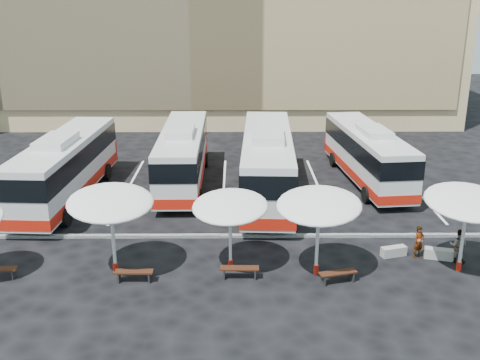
{
  "coord_description": "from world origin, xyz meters",
  "views": [
    {
      "loc": [
        0.8,
        -25.34,
        11.68
      ],
      "look_at": [
        1.0,
        3.0,
        2.2
      ],
      "focal_mm": 42.0,
      "sensor_mm": 36.0,
      "label": 1
    }
  ],
  "objects_px": {
    "wood_bench_1": "(134,273)",
    "passenger_0": "(419,242)",
    "bus_1": "(183,154)",
    "sunshade_1": "(110,203)",
    "wood_bench_2": "(240,270)",
    "bus_2": "(267,161)",
    "bus_3": "(367,153)",
    "conc_bench_0": "(394,251)",
    "sunshade_4": "(468,202)",
    "conc_bench_1": "(439,254)",
    "bus_0": "(66,165)",
    "passenger_1": "(459,246)",
    "sunshade_3": "(319,206)",
    "sunshade_2": "(230,207)",
    "wood_bench_3": "(338,274)"
  },
  "relations": [
    {
      "from": "sunshade_3",
      "to": "sunshade_1",
      "type": "bearing_deg",
      "value": 178.36
    },
    {
      "from": "bus_1",
      "to": "wood_bench_1",
      "type": "height_order",
      "value": "bus_1"
    },
    {
      "from": "bus_1",
      "to": "sunshade_1",
      "type": "relative_size",
      "value": 2.6
    },
    {
      "from": "wood_bench_2",
      "to": "bus_0",
      "type": "bearing_deg",
      "value": 135.48
    },
    {
      "from": "sunshade_1",
      "to": "conc_bench_0",
      "type": "xyz_separation_m",
      "value": [
        12.67,
        1.48,
        -3.02
      ]
    },
    {
      "from": "sunshade_2",
      "to": "wood_bench_2",
      "type": "bearing_deg",
      "value": -66.94
    },
    {
      "from": "wood_bench_3",
      "to": "bus_1",
      "type": "bearing_deg",
      "value": 120.32
    },
    {
      "from": "bus_2",
      "to": "conc_bench_0",
      "type": "distance_m",
      "value": 10.06
    },
    {
      "from": "bus_0",
      "to": "passenger_1",
      "type": "relative_size",
      "value": 8.02
    },
    {
      "from": "wood_bench_2",
      "to": "bus_2",
      "type": "bearing_deg",
      "value": 80.6
    },
    {
      "from": "sunshade_3",
      "to": "passenger_0",
      "type": "height_order",
      "value": "sunshade_3"
    },
    {
      "from": "bus_2",
      "to": "sunshade_3",
      "type": "relative_size",
      "value": 2.92
    },
    {
      "from": "sunshade_1",
      "to": "wood_bench_2",
      "type": "distance_m",
      "value": 6.2
    },
    {
      "from": "bus_1",
      "to": "passenger_1",
      "type": "height_order",
      "value": "bus_1"
    },
    {
      "from": "sunshade_3",
      "to": "bus_2",
      "type": "bearing_deg",
      "value": 99.35
    },
    {
      "from": "wood_bench_2",
      "to": "conc_bench_1",
      "type": "distance_m",
      "value": 9.39
    },
    {
      "from": "sunshade_3",
      "to": "sunshade_4",
      "type": "relative_size",
      "value": 1.21
    },
    {
      "from": "wood_bench_3",
      "to": "sunshade_2",
      "type": "bearing_deg",
      "value": 163.3
    },
    {
      "from": "wood_bench_1",
      "to": "passenger_0",
      "type": "xyz_separation_m",
      "value": [
        12.76,
        2.22,
        0.39
      ]
    },
    {
      "from": "bus_3",
      "to": "wood_bench_2",
      "type": "height_order",
      "value": "bus_3"
    },
    {
      "from": "bus_1",
      "to": "sunshade_4",
      "type": "bearing_deg",
      "value": -42.98
    },
    {
      "from": "wood_bench_1",
      "to": "passenger_0",
      "type": "relative_size",
      "value": 1.05
    },
    {
      "from": "sunshade_2",
      "to": "wood_bench_3",
      "type": "xyz_separation_m",
      "value": [
        4.55,
        -1.37,
        -2.55
      ]
    },
    {
      "from": "bus_3",
      "to": "wood_bench_2",
      "type": "distance_m",
      "value": 15.6
    },
    {
      "from": "bus_1",
      "to": "conc_bench_0",
      "type": "distance_m",
      "value": 15.21
    },
    {
      "from": "bus_0",
      "to": "sunshade_1",
      "type": "bearing_deg",
      "value": -60.09
    },
    {
      "from": "bus_2",
      "to": "wood_bench_1",
      "type": "distance_m",
      "value": 12.38
    },
    {
      "from": "bus_1",
      "to": "bus_3",
      "type": "height_order",
      "value": "bus_1"
    },
    {
      "from": "wood_bench_2",
      "to": "passenger_1",
      "type": "distance_m",
      "value": 10.06
    },
    {
      "from": "sunshade_1",
      "to": "conc_bench_0",
      "type": "bearing_deg",
      "value": 6.68
    },
    {
      "from": "sunshade_2",
      "to": "passenger_0",
      "type": "height_order",
      "value": "sunshade_2"
    },
    {
      "from": "passenger_0",
      "to": "passenger_1",
      "type": "bearing_deg",
      "value": -46.57
    },
    {
      "from": "sunshade_2",
      "to": "passenger_1",
      "type": "distance_m",
      "value": 10.58
    },
    {
      "from": "wood_bench_3",
      "to": "conc_bench_1",
      "type": "bearing_deg",
      "value": 23.7
    },
    {
      "from": "bus_0",
      "to": "wood_bench_3",
      "type": "relative_size",
      "value": 7.61
    },
    {
      "from": "bus_2",
      "to": "passenger_1",
      "type": "height_order",
      "value": "bus_2"
    },
    {
      "from": "bus_2",
      "to": "sunshade_1",
      "type": "xyz_separation_m",
      "value": [
        -7.17,
        -9.67,
        1.08
      ]
    },
    {
      "from": "sunshade_1",
      "to": "sunshade_3",
      "type": "xyz_separation_m",
      "value": [
        8.8,
        -0.25,
        -0.05
      ]
    },
    {
      "from": "bus_3",
      "to": "conc_bench_1",
      "type": "height_order",
      "value": "bus_3"
    },
    {
      "from": "sunshade_2",
      "to": "wood_bench_3",
      "type": "bearing_deg",
      "value": -16.7
    },
    {
      "from": "sunshade_3",
      "to": "conc_bench_1",
      "type": "xyz_separation_m",
      "value": [
        5.87,
        1.43,
        -2.95
      ]
    },
    {
      "from": "bus_2",
      "to": "sunshade_2",
      "type": "height_order",
      "value": "bus_2"
    },
    {
      "from": "conc_bench_1",
      "to": "passenger_0",
      "type": "distance_m",
      "value": 1.08
    },
    {
      "from": "wood_bench_1",
      "to": "bus_2",
      "type": "bearing_deg",
      "value": 59.64
    },
    {
      "from": "sunshade_2",
      "to": "sunshade_4",
      "type": "relative_size",
      "value": 1.04
    },
    {
      "from": "bus_2",
      "to": "sunshade_3",
      "type": "xyz_separation_m",
      "value": [
        1.63,
        -9.92,
        1.02
      ]
    },
    {
      "from": "wood_bench_1",
      "to": "conc_bench_1",
      "type": "bearing_deg",
      "value": 8.6
    },
    {
      "from": "sunshade_1",
      "to": "wood_bench_2",
      "type": "xyz_separation_m",
      "value": [
        5.46,
        -0.63,
        -2.86
      ]
    },
    {
      "from": "wood_bench_1",
      "to": "conc_bench_0",
      "type": "xyz_separation_m",
      "value": [
        11.69,
        2.38,
        -0.16
      ]
    },
    {
      "from": "bus_3",
      "to": "sunshade_4",
      "type": "bearing_deg",
      "value": -89.35
    }
  ]
}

